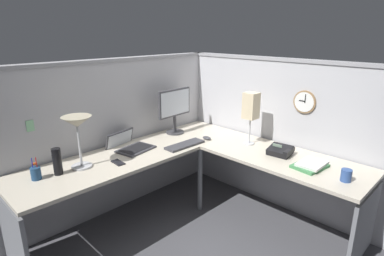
{
  "coord_description": "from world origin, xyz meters",
  "views": [
    {
      "loc": [
        -2.0,
        -1.85,
        1.83
      ],
      "look_at": [
        0.03,
        0.15,
        0.94
      ],
      "focal_mm": 29.21,
      "sensor_mm": 36.0,
      "label": 1
    }
  ],
  "objects_px": {
    "office_phone": "(281,151)",
    "monitor": "(175,108)",
    "desk_lamp_dome": "(77,126)",
    "book_stack": "(311,165)",
    "cell_phone": "(118,162)",
    "desk_lamp_paper": "(251,107)",
    "coffee_mug": "(346,175)",
    "computer_mouse": "(207,138)",
    "pen_cup": "(36,173)",
    "laptop": "(129,146)",
    "thermos_flask": "(57,162)",
    "keyboard": "(185,145)",
    "wall_clock": "(305,102)"
  },
  "relations": [
    {
      "from": "office_phone",
      "to": "monitor",
      "type": "bearing_deg",
      "value": 101.92
    },
    {
      "from": "desk_lamp_dome",
      "to": "book_stack",
      "type": "distance_m",
      "value": 1.97
    },
    {
      "from": "monitor",
      "to": "cell_phone",
      "type": "distance_m",
      "value": 1.0
    },
    {
      "from": "desk_lamp_paper",
      "to": "coffee_mug",
      "type": "relative_size",
      "value": 5.52
    },
    {
      "from": "computer_mouse",
      "to": "desk_lamp_dome",
      "type": "height_order",
      "value": "desk_lamp_dome"
    },
    {
      "from": "monitor",
      "to": "office_phone",
      "type": "relative_size",
      "value": 2.23
    },
    {
      "from": "pen_cup",
      "to": "office_phone",
      "type": "bearing_deg",
      "value": -31.52
    },
    {
      "from": "laptop",
      "to": "thermos_flask",
      "type": "bearing_deg",
      "value": -172.58
    },
    {
      "from": "thermos_flask",
      "to": "book_stack",
      "type": "xyz_separation_m",
      "value": [
        1.55,
        -1.38,
        -0.09
      ]
    },
    {
      "from": "pen_cup",
      "to": "book_stack",
      "type": "distance_m",
      "value": 2.22
    },
    {
      "from": "monitor",
      "to": "desk_lamp_paper",
      "type": "distance_m",
      "value": 0.86
    },
    {
      "from": "coffee_mug",
      "to": "thermos_flask",
      "type": "bearing_deg",
      "value": 131.53
    },
    {
      "from": "office_phone",
      "to": "desk_lamp_paper",
      "type": "height_order",
      "value": "desk_lamp_paper"
    },
    {
      "from": "monitor",
      "to": "book_stack",
      "type": "xyz_separation_m",
      "value": [
        0.17,
        -1.51,
        -0.27
      ]
    },
    {
      "from": "pen_cup",
      "to": "desk_lamp_dome",
      "type": "bearing_deg",
      "value": -5.82
    },
    {
      "from": "keyboard",
      "to": "computer_mouse",
      "type": "height_order",
      "value": "computer_mouse"
    },
    {
      "from": "laptop",
      "to": "computer_mouse",
      "type": "xyz_separation_m",
      "value": [
        0.73,
        -0.38,
        -0.01
      ]
    },
    {
      "from": "desk_lamp_dome",
      "to": "desk_lamp_paper",
      "type": "xyz_separation_m",
      "value": [
        1.47,
        -0.68,
        0.02
      ]
    },
    {
      "from": "thermos_flask",
      "to": "desk_lamp_paper",
      "type": "bearing_deg",
      "value": -22.19
    },
    {
      "from": "thermos_flask",
      "to": "book_stack",
      "type": "distance_m",
      "value": 2.08
    },
    {
      "from": "desk_lamp_dome",
      "to": "wall_clock",
      "type": "relative_size",
      "value": 2.02
    },
    {
      "from": "cell_phone",
      "to": "thermos_flask",
      "type": "distance_m",
      "value": 0.49
    },
    {
      "from": "laptop",
      "to": "thermos_flask",
      "type": "xyz_separation_m",
      "value": [
        -0.74,
        -0.1,
        0.09
      ]
    },
    {
      "from": "wall_clock",
      "to": "office_phone",
      "type": "bearing_deg",
      "value": 173.51
    },
    {
      "from": "laptop",
      "to": "thermos_flask",
      "type": "relative_size",
      "value": 1.97
    },
    {
      "from": "monitor",
      "to": "cell_phone",
      "type": "height_order",
      "value": "monitor"
    },
    {
      "from": "desk_lamp_paper",
      "to": "wall_clock",
      "type": "xyz_separation_m",
      "value": [
        0.27,
        -0.42,
        0.08
      ]
    },
    {
      "from": "book_stack",
      "to": "laptop",
      "type": "bearing_deg",
      "value": 118.81
    },
    {
      "from": "computer_mouse",
      "to": "wall_clock",
      "type": "relative_size",
      "value": 0.47
    },
    {
      "from": "monitor",
      "to": "desk_lamp_dome",
      "type": "bearing_deg",
      "value": -174.04
    },
    {
      "from": "laptop",
      "to": "book_stack",
      "type": "relative_size",
      "value": 1.41
    },
    {
      "from": "wall_clock",
      "to": "book_stack",
      "type": "bearing_deg",
      "value": -143.57
    },
    {
      "from": "thermos_flask",
      "to": "desk_lamp_paper",
      "type": "xyz_separation_m",
      "value": [
        1.67,
        -0.68,
        0.27
      ]
    },
    {
      "from": "cell_phone",
      "to": "wall_clock",
      "type": "relative_size",
      "value": 0.65
    },
    {
      "from": "office_phone",
      "to": "thermos_flask",
      "type": "bearing_deg",
      "value": 146.86
    },
    {
      "from": "office_phone",
      "to": "wall_clock",
      "type": "relative_size",
      "value": 1.02
    },
    {
      "from": "office_phone",
      "to": "desk_lamp_paper",
      "type": "relative_size",
      "value": 0.42
    },
    {
      "from": "desk_lamp_dome",
      "to": "thermos_flask",
      "type": "relative_size",
      "value": 2.02
    },
    {
      "from": "coffee_mug",
      "to": "office_phone",
      "type": "bearing_deg",
      "value": 78.17
    },
    {
      "from": "desk_lamp_dome",
      "to": "coffee_mug",
      "type": "distance_m",
      "value": 2.15
    },
    {
      "from": "desk_lamp_dome",
      "to": "book_stack",
      "type": "xyz_separation_m",
      "value": [
        1.36,
        -1.38,
        -0.34
      ]
    },
    {
      "from": "thermos_flask",
      "to": "laptop",
      "type": "bearing_deg",
      "value": 7.42
    },
    {
      "from": "desk_lamp_dome",
      "to": "pen_cup",
      "type": "distance_m",
      "value": 0.47
    },
    {
      "from": "monitor",
      "to": "office_phone",
      "type": "distance_m",
      "value": 1.24
    },
    {
      "from": "desk_lamp_paper",
      "to": "office_phone",
      "type": "bearing_deg",
      "value": -96.03
    },
    {
      "from": "desk_lamp_dome",
      "to": "wall_clock",
      "type": "xyz_separation_m",
      "value": [
        1.74,
        -1.09,
        0.1
      ]
    },
    {
      "from": "pen_cup",
      "to": "desk_lamp_paper",
      "type": "distance_m",
      "value": 1.99
    },
    {
      "from": "cell_phone",
      "to": "desk_lamp_paper",
      "type": "bearing_deg",
      "value": -20.7
    },
    {
      "from": "cell_phone",
      "to": "computer_mouse",
      "type": "bearing_deg",
      "value": -4.71
    },
    {
      "from": "coffee_mug",
      "to": "cell_phone",
      "type": "bearing_deg",
      "value": 123.97
    }
  ]
}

